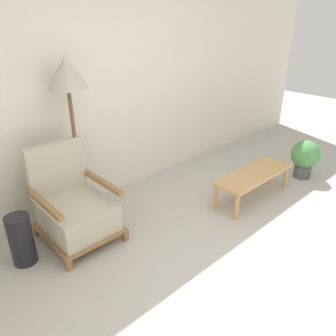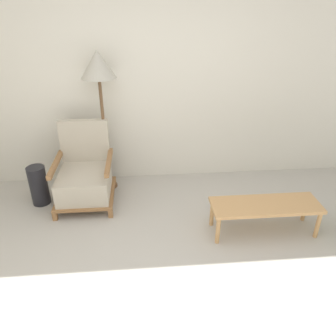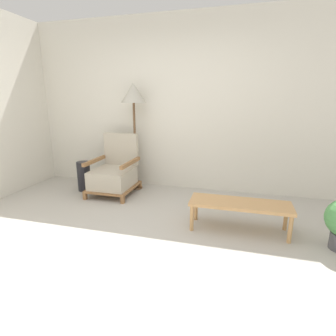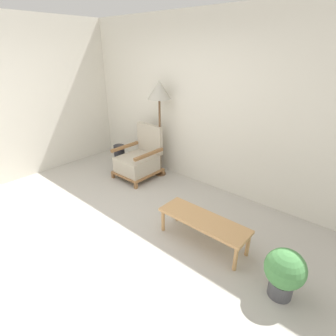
{
  "view_description": "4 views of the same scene",
  "coord_description": "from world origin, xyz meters",
  "px_view_note": "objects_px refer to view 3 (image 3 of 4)",
  "views": [
    {
      "loc": [
        -2.04,
        -1.01,
        2.03
      ],
      "look_at": [
        0.1,
        1.28,
        0.55
      ],
      "focal_mm": 35.0,
      "sensor_mm": 36.0,
      "label": 1
    },
    {
      "loc": [
        -0.17,
        -1.84,
        2.2
      ],
      "look_at": [
        0.1,
        1.28,
        0.55
      ],
      "focal_mm": 35.0,
      "sensor_mm": 36.0,
      "label": 2
    },
    {
      "loc": [
        0.99,
        -2.01,
        1.44
      ],
      "look_at": [
        0.1,
        1.28,
        0.55
      ],
      "focal_mm": 28.0,
      "sensor_mm": 36.0,
      "label": 3
    },
    {
      "loc": [
        2.41,
        -1.38,
        2.17
      ],
      "look_at": [
        0.1,
        1.28,
        0.55
      ],
      "focal_mm": 28.0,
      "sensor_mm": 36.0,
      "label": 4
    }
  ],
  "objects_px": {
    "armchair": "(114,173)",
    "coffee_table": "(240,206)",
    "floor_lamp": "(134,97)",
    "vase": "(84,176)"
  },
  "relations": [
    {
      "from": "armchair",
      "to": "vase",
      "type": "bearing_deg",
      "value": -178.23
    },
    {
      "from": "vase",
      "to": "coffee_table",
      "type": "bearing_deg",
      "value": -16.93
    },
    {
      "from": "armchair",
      "to": "floor_lamp",
      "type": "height_order",
      "value": "floor_lamp"
    },
    {
      "from": "armchair",
      "to": "coffee_table",
      "type": "distance_m",
      "value": 2.06
    },
    {
      "from": "armchair",
      "to": "floor_lamp",
      "type": "relative_size",
      "value": 0.54
    },
    {
      "from": "armchair",
      "to": "vase",
      "type": "xyz_separation_m",
      "value": [
        -0.54,
        -0.02,
        -0.08
      ]
    },
    {
      "from": "armchair",
      "to": "coffee_table",
      "type": "bearing_deg",
      "value": -21.75
    },
    {
      "from": "floor_lamp",
      "to": "coffee_table",
      "type": "bearing_deg",
      "value": -32.47
    },
    {
      "from": "armchair",
      "to": "coffee_table",
      "type": "height_order",
      "value": "armchair"
    },
    {
      "from": "armchair",
      "to": "floor_lamp",
      "type": "xyz_separation_m",
      "value": [
        0.24,
        0.3,
        1.16
      ]
    }
  ]
}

